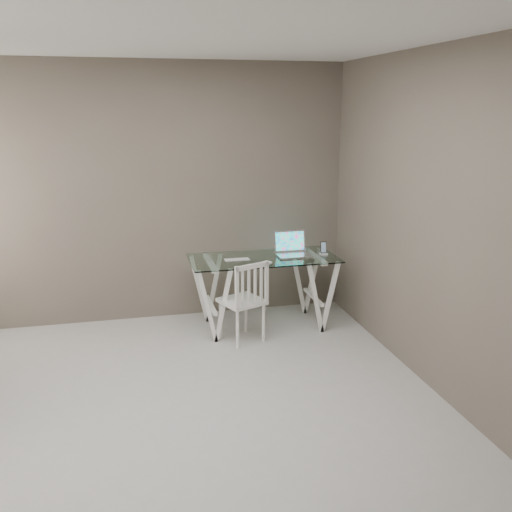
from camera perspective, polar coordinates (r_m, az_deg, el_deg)
The scene contains 7 objects.
room at distance 3.82m, azimuth -8.48°, elevation 6.69°, with size 4.50×4.52×2.71m.
desk at distance 5.91m, azimuth 0.74°, elevation -3.57°, with size 1.50×0.70×0.75m.
chair at distance 5.50m, azimuth -1.04°, elevation -4.23°, with size 0.49×0.49×0.82m.
laptop at distance 5.93m, azimuth 3.60°, elevation 0.68°, with size 0.34×0.28×0.24m.
keyboard at distance 5.72m, azimuth -1.93°, elevation -0.38°, with size 0.27×0.11×0.01m, color silver.
mouse at distance 5.54m, azimuth 1.04°, elevation -0.70°, with size 0.12×0.07×0.04m, color silver.
phone_dock at distance 5.96m, azimuth 6.76°, elevation 0.50°, with size 0.07×0.07×0.14m.
Camera 1 is at (-0.39, -3.75, 2.24)m, focal length 40.00 mm.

